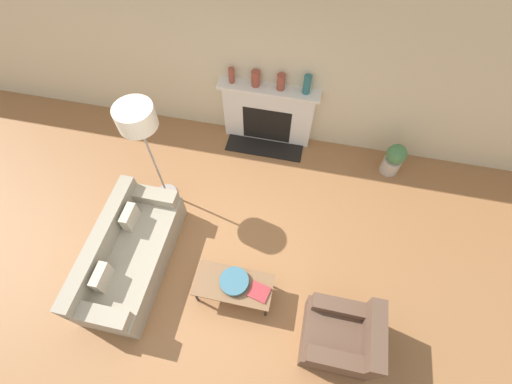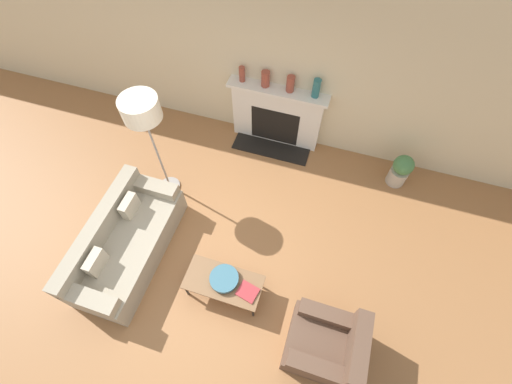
# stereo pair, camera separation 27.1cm
# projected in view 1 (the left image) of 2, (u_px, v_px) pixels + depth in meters

# --- Properties ---
(ground_plane) EXTENTS (18.00, 18.00, 0.00)m
(ground_plane) POSITION_uv_depth(u_px,v_px,m) (218.00, 278.00, 4.89)
(ground_plane) COLOR #99663D
(wall_back) EXTENTS (18.00, 0.06, 2.90)m
(wall_back) POSITION_uv_depth(u_px,v_px,m) (260.00, 64.00, 5.19)
(wall_back) COLOR beige
(wall_back) RESTS_ON ground_plane
(fireplace) EXTENTS (1.64, 0.59, 1.15)m
(fireplace) POSITION_uv_depth(u_px,v_px,m) (268.00, 115.00, 5.85)
(fireplace) COLOR silver
(fireplace) RESTS_ON ground_plane
(couch) EXTENTS (0.86, 1.95, 0.78)m
(couch) POSITION_uv_depth(u_px,v_px,m) (129.00, 255.00, 4.75)
(couch) COLOR #9E937F
(couch) RESTS_ON ground_plane
(armchair_near) EXTENTS (0.86, 0.78, 0.84)m
(armchair_near) POSITION_uv_depth(u_px,v_px,m) (343.00, 337.00, 4.18)
(armchair_near) COLOR brown
(armchair_near) RESTS_ON ground_plane
(coffee_table) EXTENTS (1.03, 0.49, 0.38)m
(coffee_table) POSITION_uv_depth(u_px,v_px,m) (234.00, 285.00, 4.48)
(coffee_table) COLOR brown
(coffee_table) RESTS_ON ground_plane
(bowl) EXTENTS (0.38, 0.38, 0.08)m
(bowl) POSITION_uv_depth(u_px,v_px,m) (234.00, 281.00, 4.42)
(bowl) COLOR #38667A
(bowl) RESTS_ON coffee_table
(book) EXTENTS (0.29, 0.27, 0.02)m
(book) POSITION_uv_depth(u_px,v_px,m) (259.00, 292.00, 4.39)
(book) COLOR #9E2D33
(book) RESTS_ON coffee_table
(floor_lamp) EXTENTS (0.50, 0.50, 1.90)m
(floor_lamp) POSITION_uv_depth(u_px,v_px,m) (138.00, 122.00, 4.26)
(floor_lamp) COLOR gray
(floor_lamp) RESTS_ON ground_plane
(mantel_vase_left) EXTENTS (0.10, 0.10, 0.25)m
(mantel_vase_left) POSITION_uv_depth(u_px,v_px,m) (232.00, 75.00, 5.32)
(mantel_vase_left) COLOR brown
(mantel_vase_left) RESTS_ON fireplace
(mantel_vase_center_left) EXTENTS (0.13, 0.13, 0.26)m
(mantel_vase_center_left) POSITION_uv_depth(u_px,v_px,m) (256.00, 79.00, 5.27)
(mantel_vase_center_left) COLOR brown
(mantel_vase_center_left) RESTS_ON fireplace
(mantel_vase_center_right) EXTENTS (0.13, 0.13, 0.26)m
(mantel_vase_center_right) POSITION_uv_depth(u_px,v_px,m) (281.00, 82.00, 5.23)
(mantel_vase_center_right) COLOR brown
(mantel_vase_center_right) RESTS_ON fireplace
(mantel_vase_right) EXTENTS (0.12, 0.12, 0.31)m
(mantel_vase_right) POSITION_uv_depth(u_px,v_px,m) (307.00, 84.00, 5.16)
(mantel_vase_right) COLOR #28666B
(mantel_vase_right) RESTS_ON fireplace
(potted_plant) EXTENTS (0.32, 0.32, 0.61)m
(potted_plant) POSITION_uv_depth(u_px,v_px,m) (394.00, 159.00, 5.64)
(potted_plant) COLOR #B2A899
(potted_plant) RESTS_ON ground_plane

